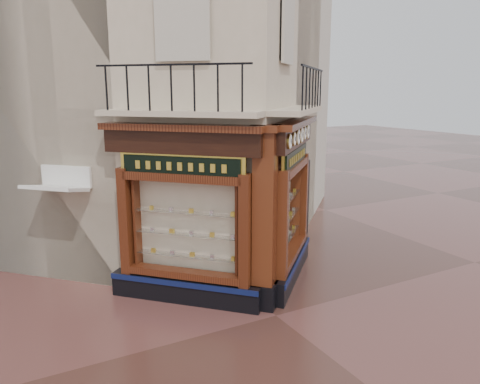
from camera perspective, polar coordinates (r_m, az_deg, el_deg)
ground at (r=10.25m, az=4.41°, el=-14.79°), size 80.00×80.00×0.00m
main_building at (r=14.73m, az=-8.88°, el=17.40°), size 11.31×11.31×12.00m
neighbour_left at (r=16.48m, az=-20.25°, el=14.52°), size 11.31×11.31×11.00m
neighbour_right at (r=17.92m, az=-3.87°, el=15.00°), size 11.31×11.31×11.00m
shopfront_left at (r=10.24m, az=-6.86°, el=-2.99°), size 2.86×2.86×3.98m
shopfront_right at (r=11.53m, az=6.23°, el=-1.23°), size 2.86×2.86×3.98m
corner_pilaster at (r=9.93m, az=3.03°, el=-3.59°), size 0.85×0.85×3.98m
balcony at (r=10.41m, az=0.30°, el=9.85°), size 5.94×2.97×1.03m
clock_a at (r=9.85m, az=6.04°, el=6.16°), size 0.27×0.27×0.33m
clock_b at (r=10.36m, az=6.58°, el=6.45°), size 0.25×0.25×0.31m
clock_c at (r=10.87m, az=7.07°, el=6.71°), size 0.31×0.31×0.38m
clock_d at (r=11.36m, az=7.49°, el=6.94°), size 0.32×0.32×0.40m
clock_e at (r=11.82m, az=7.86°, el=7.14°), size 0.28×0.28×0.35m
clock_f at (r=12.31m, az=8.22°, el=7.34°), size 0.32×0.32×0.40m
awning at (r=12.19m, az=-20.73°, el=-11.03°), size 1.50×1.50×0.23m
signboard_left at (r=9.93m, az=-7.20°, el=3.15°), size 2.05×2.05×0.55m
signboard_right at (r=11.31m, az=6.76°, el=4.28°), size 2.05×2.05×0.55m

